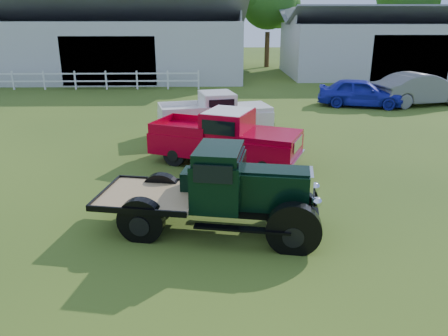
{
  "coord_description": "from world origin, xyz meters",
  "views": [
    {
      "loc": [
        -0.05,
        -8.83,
        4.56
      ],
      "look_at": [
        0.2,
        1.2,
        1.05
      ],
      "focal_mm": 35.0,
      "sensor_mm": 36.0,
      "label": 1
    }
  ],
  "objects_px": {
    "misc_car_grey": "(421,89)",
    "misc_car_blue": "(360,92)",
    "vintage_flatbed": "(215,189)",
    "white_pickup": "(215,114)",
    "red_pickup": "(225,137)"
  },
  "relations": [
    {
      "from": "misc_car_grey",
      "to": "red_pickup",
      "type": "bearing_deg",
      "value": 116.91
    },
    {
      "from": "white_pickup",
      "to": "red_pickup",
      "type": "bearing_deg",
      "value": -97.98
    },
    {
      "from": "vintage_flatbed",
      "to": "red_pickup",
      "type": "distance_m",
      "value": 4.63
    },
    {
      "from": "red_pickup",
      "to": "misc_car_blue",
      "type": "distance_m",
      "value": 11.9
    },
    {
      "from": "red_pickup",
      "to": "misc_car_blue",
      "type": "bearing_deg",
      "value": 74.49
    },
    {
      "from": "vintage_flatbed",
      "to": "red_pickup",
      "type": "bearing_deg",
      "value": 95.76
    },
    {
      "from": "misc_car_blue",
      "to": "red_pickup",
      "type": "bearing_deg",
      "value": 157.07
    },
    {
      "from": "vintage_flatbed",
      "to": "misc_car_blue",
      "type": "height_order",
      "value": "vintage_flatbed"
    },
    {
      "from": "vintage_flatbed",
      "to": "white_pickup",
      "type": "distance_m",
      "value": 8.28
    },
    {
      "from": "misc_car_blue",
      "to": "misc_car_grey",
      "type": "distance_m",
      "value": 3.42
    },
    {
      "from": "misc_car_grey",
      "to": "misc_car_blue",
      "type": "bearing_deg",
      "value": 81.04
    },
    {
      "from": "misc_car_grey",
      "to": "white_pickup",
      "type": "bearing_deg",
      "value": 103.53
    },
    {
      "from": "misc_car_blue",
      "to": "misc_car_grey",
      "type": "relative_size",
      "value": 0.84
    },
    {
      "from": "red_pickup",
      "to": "misc_car_blue",
      "type": "height_order",
      "value": "red_pickup"
    },
    {
      "from": "vintage_flatbed",
      "to": "red_pickup",
      "type": "xyz_separation_m",
      "value": [
        0.35,
        4.62,
        -0.07
      ]
    }
  ]
}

